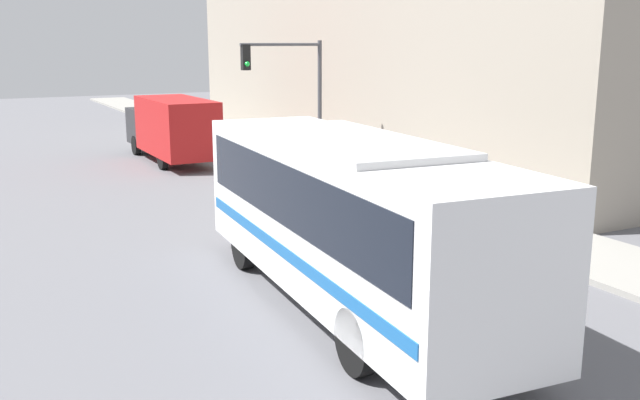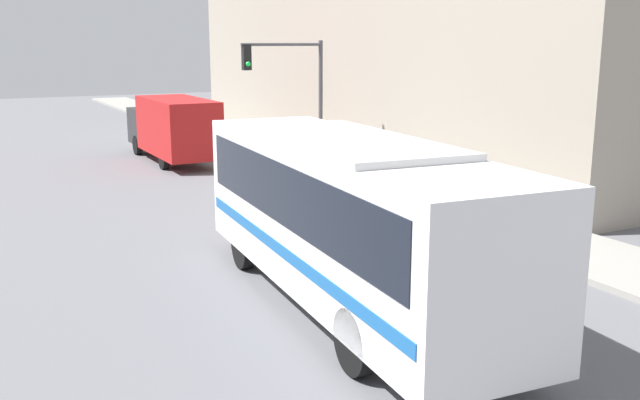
% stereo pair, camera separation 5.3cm
% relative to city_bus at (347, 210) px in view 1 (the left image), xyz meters
% --- Properties ---
extents(ground_plane, '(120.00, 120.00, 0.00)m').
position_rel_city_bus_xyz_m(ground_plane, '(0.78, 0.43, -1.97)').
color(ground_plane, slate).
extents(sidewalk, '(3.05, 70.00, 0.14)m').
position_rel_city_bus_xyz_m(sidewalk, '(6.80, 20.43, -1.90)').
color(sidewalk, gray).
rests_on(sidewalk, ground_plane).
extents(building_facade, '(6.00, 30.17, 8.70)m').
position_rel_city_bus_xyz_m(building_facade, '(11.33, 16.51, 2.38)').
color(building_facade, '#9E9384').
rests_on(building_facade, ground_plane).
extents(city_bus, '(3.38, 10.28, 3.39)m').
position_rel_city_bus_xyz_m(city_bus, '(0.00, 0.00, 0.00)').
color(city_bus, white).
rests_on(city_bus, ground_plane).
extents(delivery_truck, '(2.21, 7.56, 2.80)m').
position_rel_city_bus_xyz_m(delivery_truck, '(2.04, 18.81, -0.43)').
color(delivery_truck, '#B21919').
rests_on(delivery_truck, ground_plane).
extents(fire_hydrant, '(0.23, 0.31, 0.76)m').
position_rel_city_bus_xyz_m(fire_hydrant, '(5.88, 5.04, -1.45)').
color(fire_hydrant, red).
rests_on(fire_hydrant, sidewalk).
extents(traffic_light_pole, '(3.28, 0.35, 5.07)m').
position_rel_city_bus_xyz_m(traffic_light_pole, '(4.88, 12.47, 1.67)').
color(traffic_light_pole, '#47474C').
rests_on(traffic_light_pole, sidewalk).
extents(parking_meter, '(0.14, 0.14, 1.29)m').
position_rel_city_bus_xyz_m(parking_meter, '(5.88, 8.62, -0.95)').
color(parking_meter, '#47474C').
rests_on(parking_meter, sidewalk).
extents(pedestrian_near_corner, '(0.34, 0.34, 1.73)m').
position_rel_city_bus_xyz_m(pedestrian_near_corner, '(7.31, 10.77, -0.95)').
color(pedestrian_near_corner, slate).
rests_on(pedestrian_near_corner, sidewalk).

